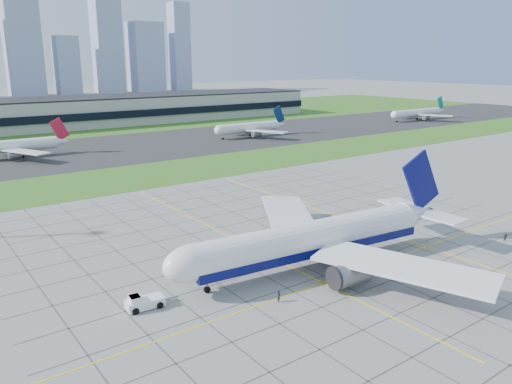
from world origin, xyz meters
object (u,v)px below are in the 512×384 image
distant_jet_3 (418,113)px  pushback_tug (143,302)px  distant_jet_1 (14,146)px  airliner (313,239)px  crew_near (279,296)px  distant_jet_2 (250,127)px  crew_far (506,237)px

distant_jet_3 → pushback_tug: bearing=-151.9°
pushback_tug → distant_jet_1: size_ratio=0.19×
airliner → pushback_tug: airliner is taller
crew_near → distant_jet_3: bearing=-5.6°
airliner → distant_jet_2: (82.53, 134.28, -0.61)m
crew_far → distant_jet_1: bearing=132.2°
airliner → crew_near: bearing=-146.3°
airliner → distant_jet_1: airliner is taller
crew_far → distant_jet_1: size_ratio=0.04×
distant_jet_1 → distant_jet_3: same height
distant_jet_2 → distant_jet_3: same height
airliner → distant_jet_3: 244.73m
pushback_tug → distant_jet_2: size_ratio=0.19×
pushback_tug → crew_far: pushback_tug is taller
airliner → distant_jet_1: size_ratio=1.40×
pushback_tug → crew_far: (70.73, -16.96, -0.16)m
distant_jet_1 → crew_far: bearing=-68.9°
crew_near → distant_jet_3: size_ratio=0.04×
pushback_tug → crew_far: 72.74m
distant_jet_1 → airliner: bearing=-81.9°
distant_jet_1 → distant_jet_3: (227.43, -12.67, 0.00)m
crew_far → distant_jet_1: 167.87m
pushback_tug → airliner: bearing=-0.2°
crew_near → crew_far: crew_near is taller
crew_far → distant_jet_3: distant_jet_3 is taller
pushback_tug → distant_jet_3: size_ratio=0.17×
distant_jet_1 → crew_near: bearing=-87.3°
distant_jet_1 → distant_jet_3: bearing=-3.2°
distant_jet_1 → distant_jet_2: same height
distant_jet_1 → distant_jet_2: bearing=-4.8°
airliner → pushback_tug: 31.07m
airliner → crew_near: size_ratio=32.78×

